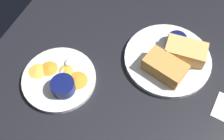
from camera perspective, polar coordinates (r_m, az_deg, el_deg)
name	(u,v)px	position (r cm, az deg, el deg)	size (l,w,h in cm)	color
ground_plane	(152,88)	(88.99, 8.21, -3.66)	(110.00, 110.00, 3.00)	black
plate_sandwich_main	(167,59)	(92.77, 11.45, 2.26)	(28.63, 28.63, 1.60)	silver
sandwich_half_near	(165,67)	(87.06, 10.93, 0.62)	(14.59, 10.61, 4.80)	#C68C42
sandwich_half_far	(185,51)	(91.92, 15.02, 3.79)	(13.87, 8.82, 4.80)	tan
ramekin_dark_sauce	(177,41)	(94.49, 13.27, 5.97)	(6.33, 6.33, 3.47)	#0C144C
spoon_by_dark_ramekin	(172,55)	(92.49, 12.46, 2.98)	(2.50, 9.95, 0.80)	silver
plate_chips_companion	(59,79)	(88.60, -10.92, -1.81)	(23.40, 23.40, 1.60)	silver
ramekin_light_gravy	(63,86)	(83.83, -10.16, -3.30)	(7.25, 7.25, 3.84)	#0C144C
spoon_by_gravy_ramekin	(66,65)	(89.50, -9.44, 1.05)	(2.26, 9.88, 0.80)	silver
plantain_chip_scatter	(59,74)	(88.28, -10.95, -0.75)	(21.15, 10.08, 0.60)	orange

